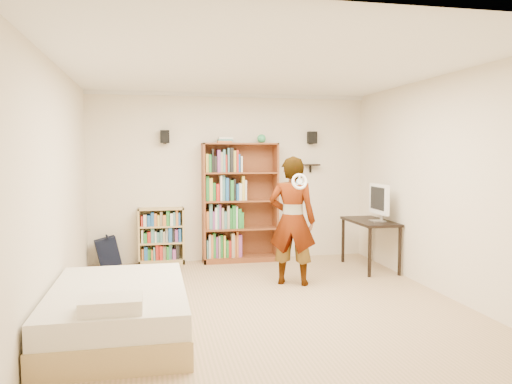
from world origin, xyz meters
TOP-DOWN VIEW (x-y plane):
  - ground at (0.00, 0.00)m, footprint 4.50×5.00m
  - room_shell at (0.00, 0.00)m, footprint 4.52×5.02m
  - crown_molding at (0.00, 0.00)m, footprint 4.50×5.00m
  - speaker_left at (-1.05, 2.40)m, footprint 0.14×0.12m
  - speaker_right at (1.35, 2.40)m, footprint 0.14×0.12m
  - wall_shelf at (1.35, 2.41)m, footprint 0.25×0.16m
  - tall_bookshelf at (0.12, 2.32)m, footprint 1.20×0.35m
  - low_bookshelf at (-1.13, 2.37)m, footprint 0.71×0.27m
  - computer_desk at (1.96, 1.43)m, footprint 0.54×1.08m
  - imac at (2.01, 1.29)m, footprint 0.15×0.56m
  - daybed at (-1.59, -0.66)m, footprint 1.28×1.97m
  - person at (0.56, 0.79)m, footprint 0.73×0.62m
  - wii_wheel at (0.56, 0.48)m, footprint 0.20×0.08m
  - navy_bag at (-1.94, 2.34)m, footprint 0.39×0.29m

SIDE VIEW (x-z plane):
  - ground at x=0.00m, z-range -0.01..0.01m
  - navy_bag at x=-1.94m, z-range 0.00..0.47m
  - daybed at x=-1.59m, z-range 0.00..0.58m
  - computer_desk at x=1.96m, z-range 0.00..0.73m
  - low_bookshelf at x=-1.13m, z-range 0.00..0.89m
  - person at x=0.56m, z-range 0.00..1.71m
  - tall_bookshelf at x=0.12m, z-range 0.00..1.91m
  - imac at x=2.01m, z-range 0.73..1.29m
  - wii_wheel at x=0.56m, z-range 1.29..1.49m
  - wall_shelf at x=1.35m, z-range 1.54..1.56m
  - room_shell at x=0.00m, z-range 0.41..3.12m
  - speaker_left at x=-1.05m, z-range 1.90..2.10m
  - speaker_right at x=1.35m, z-range 1.90..2.10m
  - crown_molding at x=0.00m, z-range 2.64..2.70m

